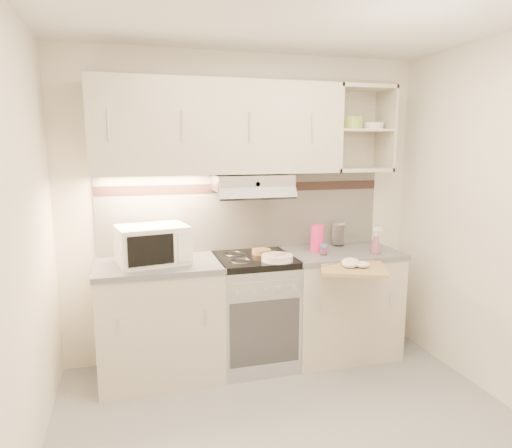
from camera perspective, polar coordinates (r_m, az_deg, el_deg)
name	(u,v)px	position (r m, az deg, el deg)	size (l,w,h in m)	color
ground	(304,446)	(3.03, 6.02, -25.88)	(3.00, 3.00, 0.00)	#959598
room_shell	(287,168)	(2.81, 3.88, 6.95)	(3.04, 2.84, 2.52)	white
base_cabinet_left	(160,323)	(3.64, -11.90, -11.96)	(0.90, 0.60, 0.86)	beige
worktop_left	(158,265)	(3.50, -12.16, -5.09)	(0.92, 0.62, 0.04)	slate
base_cabinet_right	(339,304)	(4.01, 10.36, -9.85)	(0.90, 0.60, 0.86)	beige
worktop_right	(341,253)	(3.88, 10.56, -3.57)	(0.92, 0.62, 0.04)	slate
electric_range	(255,310)	(3.74, -0.19, -10.76)	(0.60, 0.60, 0.90)	#B7B7BC
microwave	(152,245)	(3.47, -12.81, -2.52)	(0.55, 0.45, 0.28)	white
watering_can	(156,255)	(3.40, -12.34, -3.85)	(0.25, 0.13, 0.22)	white
plate_stack	(277,258)	(3.48, 2.66, -4.25)	(0.24, 0.24, 0.05)	white
bread_loaf	(261,252)	(3.69, 0.68, -3.46)	(0.15, 0.15, 0.04)	olive
pink_pitcher	(317,238)	(3.80, 7.65, -1.77)	(0.12, 0.11, 0.22)	#FF2370
glass_jar	(338,234)	(4.04, 10.25, -1.22)	(0.11, 0.11, 0.21)	white
spice_jar	(324,249)	(3.70, 8.46, -3.16)	(0.06, 0.06, 0.09)	silver
spray_bottle	(376,243)	(3.81, 14.75, -2.27)	(0.09, 0.09, 0.23)	pink
cutting_board	(353,268)	(3.44, 12.00, -5.45)	(0.46, 0.41, 0.03)	#C37755
dish_towel	(356,262)	(3.46, 12.37, -4.61)	(0.25, 0.21, 0.07)	white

